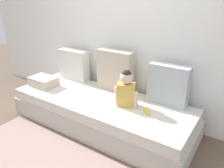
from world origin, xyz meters
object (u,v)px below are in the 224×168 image
Objects in this scene: banana at (147,111)px; folded_blanket at (43,81)px; throw_pillow_left at (74,65)px; toddler at (126,89)px; throw_pillow_center at (115,71)px; couch at (101,112)px; throw_pillow_right at (168,85)px.

folded_blanket is at bearing -175.66° from banana.
throw_pillow_left reaches higher than toddler.
banana is (0.66, -0.35, -0.26)m from throw_pillow_center.
couch is at bearing -179.16° from banana.
throw_pillow_left is 0.78m from throw_pillow_center.
couch is at bearing 6.72° from folded_blanket.
toddler is at bearing -140.79° from throw_pillow_right.
toddler is at bearing 6.06° from folded_blanket.
banana is at bearing -27.59° from throw_pillow_center.
throw_pillow_left reaches higher than banana.
throw_pillow_left is 2.92× the size of banana.
toddler is (1.15, -0.33, -0.02)m from throw_pillow_left.
throw_pillow_right is 0.43m from banana.
throw_pillow_left is at bearing 164.00° from toddler.
banana reaches higher than couch.
folded_blanket is (-0.97, -0.11, 0.27)m from couch.
throw_pillow_center is at bearing 25.91° from folded_blanket.
throw_pillow_right is (1.55, 0.00, 0.01)m from throw_pillow_left.
toddler is 0.36m from banana.
folded_blanket is (-1.34, -0.14, -0.15)m from toddler.
couch is at bearing -24.73° from throw_pillow_left.
throw_pillow_left is 1.08× the size of toddler.
banana is at bearing -13.56° from throw_pillow_left.
banana is 0.42× the size of folded_blanket.
throw_pillow_center is 1.10m from folded_blanket.
couch is 0.97m from throw_pillow_right.
throw_pillow_center is 1.24× the size of toddler.
toddler is (0.37, 0.03, 0.42)m from couch.
couch is 5.03× the size of throw_pillow_left.
throw_pillow_right is 1.26× the size of folded_blanket.
throw_pillow_left is 1.19m from toddler.
throw_pillow_center reaches higher than folded_blanket.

